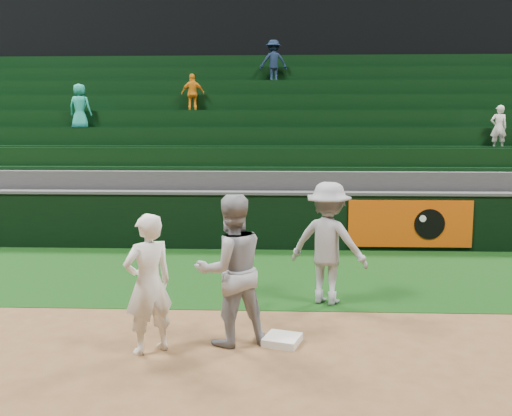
% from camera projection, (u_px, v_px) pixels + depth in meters
% --- Properties ---
extents(ground, '(70.00, 70.00, 0.00)m').
position_uv_depth(ground, '(260.00, 334.00, 7.30)').
color(ground, brown).
rests_on(ground, ground).
extents(foul_grass, '(36.00, 4.20, 0.01)m').
position_uv_depth(foul_grass, '(266.00, 274.00, 10.26)').
color(foul_grass, black).
rests_on(foul_grass, ground).
extents(upper_deck, '(40.00, 12.00, 12.00)m').
position_uv_depth(upper_deck, '(275.00, 46.00, 23.72)').
color(upper_deck, black).
rests_on(upper_deck, ground).
extents(first_base, '(0.52, 0.52, 0.09)m').
position_uv_depth(first_base, '(282.00, 340.00, 6.95)').
color(first_base, white).
rests_on(first_base, ground).
extents(first_baseman, '(0.71, 0.68, 1.65)m').
position_uv_depth(first_baseman, '(148.00, 284.00, 6.60)').
color(first_baseman, white).
rests_on(first_baseman, ground).
extents(baserunner, '(1.10, 1.00, 1.83)m').
position_uv_depth(baserunner, '(231.00, 270.00, 6.87)').
color(baserunner, '#9B9EA6').
rests_on(baserunner, ground).
extents(base_coach, '(1.35, 1.09, 1.82)m').
position_uv_depth(base_coach, '(328.00, 243.00, 8.44)').
color(base_coach, '#9799A3').
rests_on(base_coach, foul_grass).
extents(field_wall, '(36.00, 0.45, 1.25)m').
position_uv_depth(field_wall, '(270.00, 220.00, 12.35)').
color(field_wall, black).
rests_on(field_wall, ground).
extents(stadium_seating, '(36.00, 5.95, 5.15)m').
position_uv_depth(stadium_seating, '(271.00, 161.00, 15.94)').
color(stadium_seating, '#343437').
rests_on(stadium_seating, ground).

